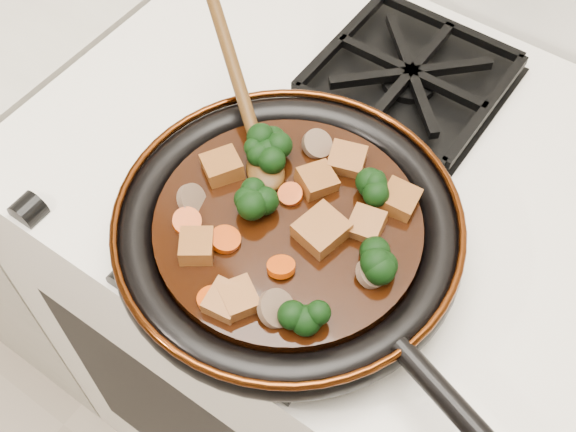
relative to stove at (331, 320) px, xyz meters
The scene contains 30 objects.
stove is the anchor object (origin of this frame).
burner_grate_front 0.48m from the stove, 90.00° to the right, with size 0.23×0.23×0.03m, color black, non-canonical shape.
burner_grate_back 0.48m from the stove, 90.00° to the left, with size 0.23×0.23×0.03m, color black, non-canonical shape.
skillet 0.52m from the stove, 82.85° to the right, with size 0.48×0.36×0.05m.
braising_sauce 0.52m from the stove, 83.51° to the right, with size 0.28×0.28×0.02m, color black.
tofu_cube_0 0.58m from the stove, 85.07° to the right, with size 0.04×0.03×0.02m, color brown.
tofu_cube_1 0.54m from the stove, 118.91° to the right, with size 0.04×0.04×0.02m, color brown.
tofu_cube_2 0.53m from the stove, 81.16° to the right, with size 0.04×0.03×0.02m, color brown.
tofu_cube_3 0.52m from the stove, 65.00° to the right, with size 0.04×0.03×0.02m, color brown.
tofu_cube_4 0.58m from the stove, 82.74° to the right, with size 0.04×0.03×0.02m, color brown.
tofu_cube_5 0.57m from the stove, 98.97° to the right, with size 0.04×0.03×0.02m, color brown.
tofu_cube_6 0.54m from the stove, 52.93° to the right, with size 0.03×0.03×0.02m, color brown.
tofu_cube_7 0.53m from the stove, 35.19° to the right, with size 0.04×0.04×0.02m, color brown.
tofu_cube_8 0.54m from the stove, 69.83° to the right, with size 0.04×0.05×0.02m, color brown.
broccoli_floret_0 0.53m from the stove, 118.95° to the right, with size 0.06×0.06×0.06m, color black, non-canonical shape.
broccoli_floret_1 0.58m from the stove, 68.68° to the right, with size 0.06×0.06×0.05m, color black, non-canonical shape.
broccoli_floret_2 0.53m from the stove, 45.69° to the right, with size 0.06×0.06×0.06m, color black, non-canonical shape.
broccoli_floret_3 0.55m from the stove, 49.91° to the right, with size 0.06×0.06×0.05m, color black, non-canonical shape.
broccoli_floret_4 0.53m from the stove, 114.57° to the right, with size 0.06×0.06×0.05m, color black, non-canonical shape.
broccoli_floret_5 0.55m from the stove, 98.21° to the right, with size 0.06×0.06×0.05m, color black, non-canonical shape.
carrot_coin_0 0.56m from the stove, 106.85° to the right, with size 0.03×0.03×0.01m, color #B93905.
carrot_coin_1 0.56m from the stove, 95.39° to the right, with size 0.03×0.03×0.01m, color #B93905.
carrot_coin_2 0.58m from the stove, 87.70° to the right, with size 0.03×0.03×0.01m, color #B93905.
carrot_coin_3 0.53m from the stove, 89.29° to the right, with size 0.03×0.03×0.01m, color #B93905.
carrot_coin_4 0.55m from the stove, 77.76° to the right, with size 0.03×0.03×0.01m, color #B93905.
mushroom_slice_0 0.56m from the stove, 112.08° to the right, with size 0.03×0.03×0.01m, color brown.
mushroom_slice_1 0.55m from the stove, 53.06° to the right, with size 0.03×0.03×0.01m, color brown.
mushroom_slice_2 0.57m from the stove, 74.60° to the right, with size 0.04×0.04×0.01m, color brown.
mushroom_slice_3 0.52m from the stove, 102.87° to the right, with size 0.03×0.03×0.01m, color brown.
wooden_spoon 0.55m from the stove, 135.42° to the right, with size 0.13×0.11×0.22m.
Camera 1 is at (0.25, 1.20, 1.57)m, focal length 45.00 mm.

